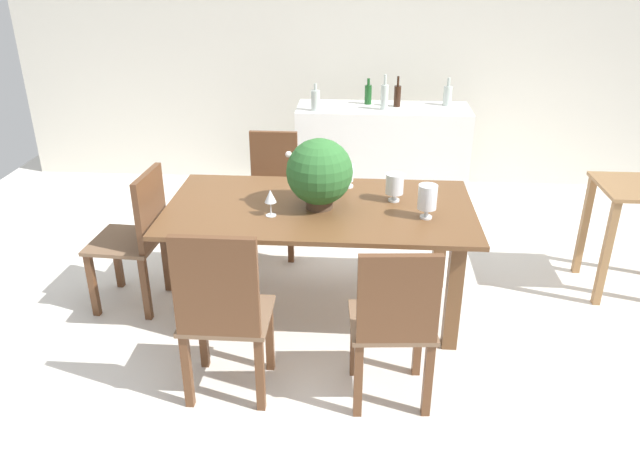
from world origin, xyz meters
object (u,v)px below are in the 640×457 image
(chair_far_left, at_px, (273,186))
(wine_bottle_dark, at_px, (448,95))
(chair_head_end, at_px, (139,233))
(chair_near_right, at_px, (394,321))
(crystal_vase_left, at_px, (395,184))
(wine_bottle_green, at_px, (384,96))
(wine_bottle_amber, at_px, (368,94))
(crystal_vase_center_near, at_px, (427,198))
(dining_table, at_px, (320,224))
(flower_centerpiece, at_px, (320,173))
(chair_near_left, at_px, (222,309))
(wine_glass, at_px, (270,197))
(crystal_vase_right, at_px, (347,174))
(wine_bottle_clear, at_px, (397,96))
(side_table, at_px, (639,214))
(wine_bottle_tall, at_px, (315,100))
(kitchen_counter, at_px, (381,159))

(chair_far_left, xyz_separation_m, wine_bottle_dark, (1.43, 0.99, 0.52))
(chair_head_end, distance_m, chair_near_right, 1.88)
(crystal_vase_left, relative_size, wine_bottle_green, 0.61)
(chair_near_right, xyz_separation_m, crystal_vase_left, (0.03, 1.04, 0.34))
(chair_near_right, distance_m, wine_bottle_amber, 2.89)
(crystal_vase_center_near, bearing_deg, dining_table, 167.91)
(wine_bottle_amber, bearing_deg, flower_centerpiece, -98.67)
(chair_near_left, xyz_separation_m, flower_centerpiece, (0.44, 0.91, 0.42))
(flower_centerpiece, xyz_separation_m, wine_glass, (-0.29, -0.15, -0.11))
(dining_table, relative_size, chair_near_right, 2.02)
(chair_near_right, distance_m, crystal_vase_right, 1.34)
(wine_bottle_clear, bearing_deg, side_table, -41.53)
(wine_bottle_green, relative_size, wine_bottle_tall, 1.30)
(crystal_vase_right, relative_size, wine_glass, 0.93)
(wine_bottle_clear, bearing_deg, wine_bottle_dark, 9.61)
(dining_table, bearing_deg, kitchen_counter, 76.40)
(chair_far_left, distance_m, chair_near_left, 1.86)
(crystal_vase_left, bearing_deg, wine_glass, -159.10)
(wine_glass, relative_size, kitchen_counter, 0.11)
(wine_bottle_green, bearing_deg, wine_glass, -110.96)
(flower_centerpiece, height_order, side_table, flower_centerpiece)
(kitchen_counter, height_order, wine_bottle_dark, wine_bottle_dark)
(wine_glass, xyz_separation_m, wine_bottle_tall, (0.13, 1.81, 0.16))
(wine_glass, xyz_separation_m, wine_bottle_amber, (0.58, 2.08, 0.16))
(crystal_vase_center_near, height_order, side_table, crystal_vase_center_near)
(chair_near_left, xyz_separation_m, crystal_vase_center_near, (1.09, 0.80, 0.32))
(chair_far_left, height_order, crystal_vase_right, chair_far_left)
(wine_bottle_tall, xyz_separation_m, wine_bottle_amber, (0.45, 0.27, -0.00))
(chair_far_left, distance_m, wine_bottle_green, 1.29)
(wine_bottle_dark, bearing_deg, wine_bottle_clear, -170.39)
(wine_glass, bearing_deg, wine_bottle_tall, 85.78)
(chair_near_right, bearing_deg, chair_near_left, -3.92)
(wine_bottle_dark, bearing_deg, crystal_vase_right, -118.09)
(wine_bottle_amber, relative_size, side_table, 0.29)
(kitchen_counter, bearing_deg, dining_table, -103.60)
(flower_centerpiece, bearing_deg, side_table, 11.61)
(chair_far_left, distance_m, chair_near_right, 2.05)
(chair_head_end, bearing_deg, chair_near_left, 42.65)
(kitchen_counter, height_order, side_table, kitchen_counter)
(crystal_vase_right, distance_m, wine_bottle_clear, 1.55)
(crystal_vase_right, height_order, wine_bottle_amber, wine_bottle_amber)
(dining_table, xyz_separation_m, wine_bottle_green, (0.44, 1.71, 0.43))
(chair_near_left, relative_size, wine_glass, 6.04)
(chair_near_left, height_order, crystal_vase_center_near, chair_near_left)
(crystal_vase_left, bearing_deg, chair_far_left, 138.09)
(chair_far_left, height_order, chair_near_right, chair_near_right)
(crystal_vase_left, xyz_separation_m, crystal_vase_right, (-0.31, 0.23, -0.02))
(crystal_vase_right, height_order, kitchen_counter, kitchen_counter)
(wine_bottle_dark, bearing_deg, kitchen_counter, -168.61)
(chair_head_end, height_order, crystal_vase_center_near, crystal_vase_center_near)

